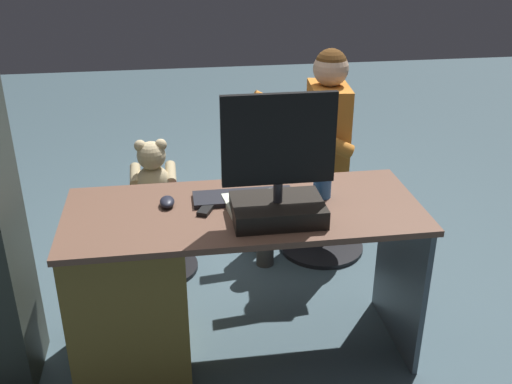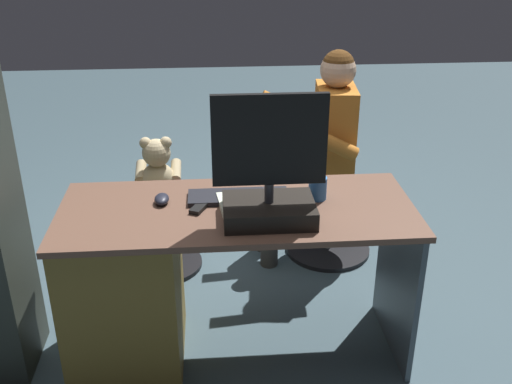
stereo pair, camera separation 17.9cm
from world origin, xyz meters
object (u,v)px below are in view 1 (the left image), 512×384
(cup, at_px, (322,186))
(office_chair_teddy, at_px, (157,229))
(monitor, at_px, (278,184))
(tv_remote, at_px, (208,207))
(desk, at_px, (155,286))
(visitor_chair, at_px, (323,212))
(keyboard, at_px, (244,197))
(computer_mouse, at_px, (167,202))
(teddy_bear, at_px, (153,173))
(person, at_px, (313,141))

(cup, xyz_separation_m, office_chair_teddy, (0.72, -0.68, -0.52))
(monitor, distance_m, tv_remote, 0.32)
(desk, bearing_deg, visitor_chair, -138.62)
(monitor, distance_m, cup, 0.29)
(tv_remote, bearing_deg, cup, -149.24)
(visitor_chair, bearing_deg, tv_remote, 49.08)
(keyboard, distance_m, computer_mouse, 0.32)
(desk, relative_size, teddy_bear, 4.26)
(cup, bearing_deg, tv_remote, 5.22)
(computer_mouse, height_order, teddy_bear, teddy_bear)
(keyboard, xyz_separation_m, tv_remote, (0.15, 0.07, -0.00))
(tv_remote, bearing_deg, visitor_chair, -105.37)
(teddy_bear, bearing_deg, desk, 90.11)
(cup, distance_m, office_chair_teddy, 1.12)
(desk, xyz_separation_m, monitor, (-0.50, 0.10, 0.49))
(keyboard, relative_size, visitor_chair, 0.86)
(desk, xyz_separation_m, cup, (-0.72, -0.06, 0.39))
(computer_mouse, height_order, person, person)
(teddy_bear, distance_m, visitor_chair, 1.01)
(cup, xyz_separation_m, visitor_chair, (-0.23, -0.77, -0.54))
(office_chair_teddy, height_order, visitor_chair, same)
(monitor, bearing_deg, office_chair_teddy, -59.40)
(desk, distance_m, computer_mouse, 0.37)
(cup, xyz_separation_m, teddy_bear, (0.72, -0.70, -0.19))
(office_chair_teddy, distance_m, visitor_chair, 0.95)
(desk, relative_size, tv_remote, 9.69)
(desk, relative_size, visitor_chair, 2.97)
(tv_remote, xyz_separation_m, person, (-0.63, -0.81, -0.05))
(monitor, relative_size, keyboard, 1.20)
(visitor_chair, bearing_deg, office_chair_teddy, 5.47)
(keyboard, xyz_separation_m, cup, (-0.33, 0.02, 0.04))
(tv_remote, bearing_deg, person, -102.29)
(teddy_bear, bearing_deg, computer_mouse, 96.23)
(keyboard, xyz_separation_m, office_chair_teddy, (0.39, -0.66, -0.48))
(person, bearing_deg, desk, 43.62)
(monitor, bearing_deg, visitor_chair, -115.45)
(computer_mouse, xyz_separation_m, visitor_chair, (-0.87, -0.77, -0.51))
(person, bearing_deg, visitor_chair, -174.53)
(office_chair_teddy, relative_size, teddy_bear, 1.26)
(keyboard, distance_m, visitor_chair, 1.06)
(keyboard, distance_m, cup, 0.33)
(tv_remote, distance_m, office_chair_teddy, 0.90)
(teddy_bear, bearing_deg, monitor, 120.25)
(visitor_chair, bearing_deg, desk, 41.38)
(cup, relative_size, person, 0.08)
(cup, bearing_deg, computer_mouse, -0.76)
(teddy_bear, height_order, person, person)
(cup, height_order, tv_remote, cup)
(desk, height_order, teddy_bear, teddy_bear)
(person, bearing_deg, tv_remote, 52.16)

